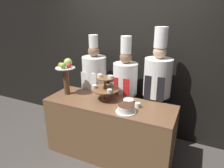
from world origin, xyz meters
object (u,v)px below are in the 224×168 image
at_px(serving_bowl_far, 128,101).
at_px(chef_center_left, 125,88).
at_px(cup_white, 138,105).
at_px(fruit_pedestal, 66,72).
at_px(cake_round, 126,108).
at_px(chef_center_right, 157,88).
at_px(tiered_stand, 105,87).
at_px(chef_left, 95,83).

bearing_deg(serving_bowl_far, chef_center_left, 117.91).
xyz_separation_m(cup_white, serving_bowl_far, (-0.16, 0.08, -0.01)).
xyz_separation_m(fruit_pedestal, cake_round, (1.05, -0.18, -0.32)).
bearing_deg(chef_center_right, fruit_pedestal, -159.31).
relative_size(fruit_pedestal, cup_white, 7.63).
relative_size(tiered_stand, chef_center_left, 0.23).
bearing_deg(tiered_stand, fruit_pedestal, -174.05).
bearing_deg(serving_bowl_far, tiered_stand, -176.14).
distance_m(cup_white, serving_bowl_far, 0.18).
distance_m(chef_left, chef_center_left, 0.57).
relative_size(serving_bowl_far, chef_left, 0.09).
relative_size(fruit_pedestal, chef_center_left, 0.32).
xyz_separation_m(cake_round, serving_bowl_far, (-0.06, 0.27, -0.02)).
bearing_deg(chef_center_left, cup_white, -52.15).
distance_m(serving_bowl_far, chef_center_left, 0.45).
bearing_deg(chef_left, cake_round, -38.23).
relative_size(tiered_stand, fruit_pedestal, 0.74).
height_order(cake_round, chef_center_left, chef_center_left).
bearing_deg(chef_left, serving_bowl_far, -27.08).
bearing_deg(chef_left, chef_center_right, 0.01).
relative_size(chef_center_left, chef_center_right, 0.92).
bearing_deg(chef_center_left, chef_center_right, -0.00).
bearing_deg(cup_white, serving_bowl_far, 153.14).
bearing_deg(cup_white, cake_round, -117.97).
distance_m(cup_white, chef_left, 1.05).
height_order(tiered_stand, cake_round, tiered_stand).
bearing_deg(fruit_pedestal, chef_center_left, 32.09).
relative_size(fruit_pedestal, chef_center_right, 0.29).
xyz_separation_m(tiered_stand, serving_bowl_far, (0.36, 0.02, -0.17)).
distance_m(cake_round, chef_center_right, 0.71).
height_order(cake_round, chef_left, chef_left).
height_order(cup_white, serving_bowl_far, serving_bowl_far).
bearing_deg(serving_bowl_far, chef_left, 152.92).
xyz_separation_m(cup_white, chef_left, (-0.94, 0.48, 0.03)).
distance_m(fruit_pedestal, chef_center_right, 1.39).
xyz_separation_m(fruit_pedestal, chef_left, (0.21, 0.49, -0.30)).
relative_size(cake_round, cup_white, 3.70).
relative_size(chef_left, chef_center_right, 0.92).
bearing_deg(fruit_pedestal, chef_left, 66.64).
xyz_separation_m(cake_round, chef_left, (-0.84, 0.66, 0.02)).
distance_m(serving_bowl_far, chef_left, 0.87).
bearing_deg(chef_center_right, cup_white, -106.34).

